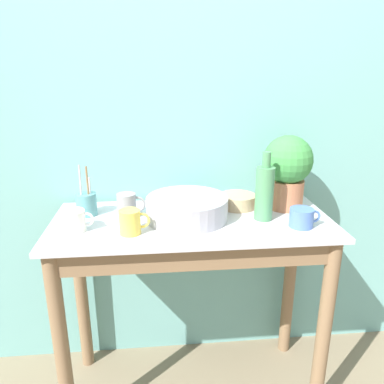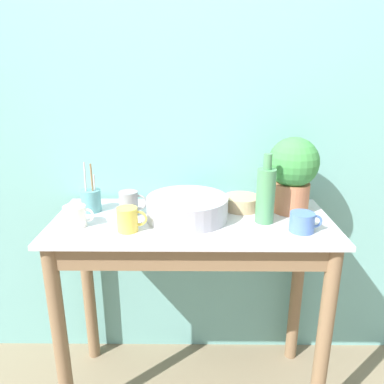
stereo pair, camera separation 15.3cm
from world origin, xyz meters
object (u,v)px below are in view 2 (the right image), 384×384
at_px(potted_plant, 293,171).
at_px(bowl_small_tan, 242,203).
at_px(bottle_tall, 266,194).
at_px(utensil_cup, 91,200).
at_px(mug_grey, 129,203).
at_px(bowl_wash_large, 187,208).
at_px(mug_white, 75,216).
at_px(mug_yellow, 128,219).
at_px(mug_blue, 302,222).

relative_size(potted_plant, bowl_small_tan, 2.03).
distance_m(bottle_tall, utensil_cup, 0.75).
bearing_deg(mug_grey, bowl_wash_large, -9.79).
relative_size(mug_white, mug_yellow, 1.04).
distance_m(potted_plant, mug_yellow, 0.73).
height_order(mug_white, bowl_small_tan, mug_white).
distance_m(bowl_wash_large, mug_blue, 0.46).
distance_m(mug_grey, bowl_small_tan, 0.50).
relative_size(mug_yellow, utensil_cup, 0.52).
height_order(bowl_wash_large, bowl_small_tan, bowl_wash_large).
xyz_separation_m(mug_grey, mug_yellow, (0.02, -0.17, -0.00)).
xyz_separation_m(mug_yellow, bowl_small_tan, (0.47, 0.24, -0.02)).
distance_m(mug_blue, utensil_cup, 0.90).
distance_m(potted_plant, mug_blue, 0.26).
xyz_separation_m(bottle_tall, mug_blue, (0.13, -0.09, -0.08)).
bearing_deg(mug_yellow, bottle_tall, 9.88).
relative_size(mug_white, mug_blue, 0.97).
bearing_deg(mug_grey, bottle_tall, -7.71).
relative_size(potted_plant, mug_blue, 2.61).
bearing_deg(bottle_tall, mug_white, -176.28).
bearing_deg(utensil_cup, bowl_wash_large, -11.37).
xyz_separation_m(bottle_tall, utensil_cup, (-0.74, 0.12, -0.07)).
bearing_deg(mug_blue, bowl_small_tan, 130.11).
bearing_deg(mug_grey, mug_blue, -13.73).
distance_m(mug_white, utensil_cup, 0.17).
distance_m(potted_plant, bowl_small_tan, 0.26).
height_order(bowl_wash_large, mug_blue, bowl_wash_large).
height_order(mug_grey, bowl_small_tan, mug_grey).
bearing_deg(mug_white, utensil_cup, 83.73).
bearing_deg(potted_plant, mug_grey, -175.92).
distance_m(mug_grey, mug_blue, 0.72).
xyz_separation_m(bowl_wash_large, bowl_small_tan, (0.24, 0.12, -0.02)).
height_order(bowl_wash_large, mug_white, bowl_wash_large).
bearing_deg(bottle_tall, mug_grey, 172.29).
bearing_deg(bowl_small_tan, mug_blue, -49.89).
height_order(mug_yellow, utensil_cup, utensil_cup).
bearing_deg(mug_yellow, mug_grey, 97.68).
bearing_deg(bottle_tall, bowl_small_tan, 116.60).
bearing_deg(mug_white, bottle_tall, 3.72).
relative_size(bottle_tall, mug_blue, 2.27).
height_order(potted_plant, mug_white, potted_plant).
relative_size(bottle_tall, mug_yellow, 2.44).
xyz_separation_m(mug_white, utensil_cup, (0.02, 0.17, 0.01)).
bearing_deg(bowl_small_tan, mug_white, -163.78).
bearing_deg(mug_yellow, potted_plant, 18.05).
bearing_deg(mug_white, bowl_wash_large, 10.60).
xyz_separation_m(bowl_wash_large, bottle_tall, (0.32, -0.03, 0.07)).
relative_size(potted_plant, bowl_wash_large, 0.97).
distance_m(mug_white, mug_grey, 0.23).
height_order(mug_yellow, bowl_small_tan, mug_yellow).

